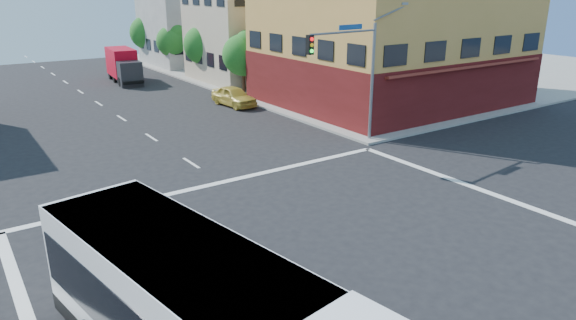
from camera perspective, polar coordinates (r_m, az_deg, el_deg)
ground at (r=17.74m, az=7.13°, el=-11.66°), size 120.00×120.00×0.00m
sidewalk_ne at (r=65.43m, az=10.11°, el=10.57°), size 50.00×50.00×0.15m
corner_building_ne at (r=42.64m, az=11.48°, el=14.20°), size 18.10×15.44×14.00m
building_east_near at (r=53.10m, az=-3.34°, el=13.83°), size 12.06×10.06×9.00m
building_east_far at (r=65.42m, az=-9.94°, el=14.93°), size 12.06×10.06×10.00m
signal_mast_ne at (r=29.58m, az=7.23°, el=10.85°), size 7.91×1.13×8.07m
street_tree_a at (r=45.43m, az=-4.88°, el=11.83°), size 3.60×3.60×5.53m
street_tree_b at (r=52.48m, az=-9.33°, el=12.74°), size 3.80×3.80×5.79m
street_tree_c at (r=59.81m, az=-12.69°, el=12.95°), size 3.40×3.40×5.29m
street_tree_d at (r=67.24m, az=-15.38°, el=13.69°), size 4.00×4.00×6.03m
box_truck at (r=53.80m, az=-17.79°, el=9.89°), size 2.72×7.28×3.20m
parked_car at (r=41.00m, az=-6.04°, el=7.06°), size 2.19×4.65×1.54m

